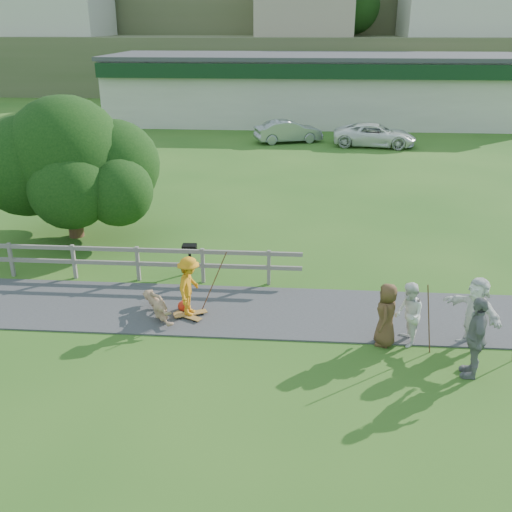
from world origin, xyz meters
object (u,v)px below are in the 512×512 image
object	(u,v)px
car_silver	(288,131)
tree	(70,184)
spectator_b	(476,337)
skater_rider	(189,290)
spectator_c	(386,315)
spectator_a	(408,315)
bbq	(190,259)
car_white	(375,135)
skater_fallen	(158,306)
spectator_d	(475,313)

from	to	relation	value
car_silver	tree	xyz separation A→B (m)	(-7.38, -18.65, 1.29)
spectator_b	tree	bearing A→B (deg)	-114.38
tree	skater_rider	bearing A→B (deg)	-47.64
skater_rider	spectator_c	bearing A→B (deg)	-92.70
spectator_a	bbq	size ratio (longest dim) A/B	1.69
spectator_c	car_white	xyz separation A→B (m)	(2.54, 24.69, -0.09)
spectator_a	spectator_b	size ratio (longest dim) A/B	0.84
tree	spectator_b	bearing A→B (deg)	-33.70
skater_fallen	car_white	bearing A→B (deg)	39.47
spectator_d	spectator_c	bearing A→B (deg)	-121.91
spectator_c	spectator_d	size ratio (longest dim) A/B	0.88
spectator_b	car_white	world-z (taller)	spectator_b
spectator_a	spectator_d	world-z (taller)	spectator_d
skater_rider	spectator_a	xyz separation A→B (m)	(5.55, -0.97, -0.00)
skater_fallen	spectator_d	size ratio (longest dim) A/B	0.96
skater_rider	car_white	distance (m)	24.85
spectator_b	tree	world-z (taller)	tree
spectator_a	bbq	bearing A→B (deg)	-126.94
spectator_b	car_white	bearing A→B (deg)	-172.42
skater_rider	spectator_d	bearing A→B (deg)	-88.92
spectator_b	spectator_d	world-z (taller)	spectator_b
skater_rider	spectator_d	distance (m)	7.18
car_white	spectator_b	bearing A→B (deg)	-174.48
spectator_c	spectator_a	bearing A→B (deg)	107.14
car_silver	bbq	size ratio (longest dim) A/B	4.58
spectator_c	tree	size ratio (longest dim) A/B	0.24
spectator_a	car_silver	distance (m)	25.75
skater_fallen	spectator_b	size ratio (longest dim) A/B	0.91
spectator_c	car_white	size ratio (longest dim) A/B	0.31
skater_fallen	car_white	size ratio (longest dim) A/B	0.34
skater_fallen	spectator_d	distance (m)	8.04
car_silver	car_white	world-z (taller)	car_silver
spectator_a	skater_fallen	bearing A→B (deg)	-102.90
skater_rider	car_white	xyz separation A→B (m)	(7.56, 23.68, -0.09)
spectator_a	car_white	bearing A→B (deg)	170.72
skater_rider	spectator_c	xyz separation A→B (m)	(5.01, -1.01, -0.01)
bbq	spectator_d	bearing A→B (deg)	-29.13
spectator_c	car_silver	world-z (taller)	spectator_c
car_silver	spectator_c	bearing A→B (deg)	167.87
tree	bbq	world-z (taller)	tree
spectator_d	tree	bearing A→B (deg)	-152.23
tree	bbq	bearing A→B (deg)	-31.90
spectator_a	car_white	world-z (taller)	spectator_a
skater_rider	car_white	size ratio (longest dim) A/B	0.31
skater_rider	spectator_a	world-z (taller)	skater_rider
spectator_c	spectator_b	bearing A→B (deg)	68.43
bbq	spectator_c	bearing A→B (deg)	-37.56
spectator_c	car_white	world-z (taller)	spectator_c
skater_fallen	spectator_c	size ratio (longest dim) A/B	1.08
car_silver	car_white	xyz separation A→B (m)	(5.54, -0.87, -0.00)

